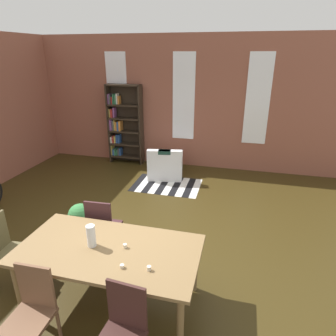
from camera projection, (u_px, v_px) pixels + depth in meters
name	position (u px, v px, depth m)	size (l,w,h in m)	color
ground_plane	(132.00, 250.00, 4.46)	(9.88, 9.88, 0.00)	#382C11
back_wall_brick	(184.00, 103.00, 7.35)	(8.54, 0.12, 3.24)	#91523F
window_pane_0	(117.00, 95.00, 7.63)	(0.55, 0.02, 2.10)	white
window_pane_1	(184.00, 97.00, 7.22)	(0.55, 0.02, 2.10)	white
window_pane_2	(258.00, 100.00, 6.82)	(0.55, 0.02, 2.10)	white
dining_table	(109.00, 254.00, 3.31)	(2.05, 1.05, 0.77)	olive
vase_on_table	(91.00, 236.00, 3.28)	(0.10, 0.10, 0.26)	silver
tealight_candle_0	(149.00, 268.00, 2.94)	(0.04, 0.04, 0.05)	silver
tealight_candle_1	(125.00, 246.00, 3.28)	(0.04, 0.04, 0.05)	silver
tealight_candle_2	(122.00, 266.00, 2.98)	(0.04, 0.04, 0.04)	silver
dining_chair_head_left	(7.00, 248.00, 3.69)	(0.43, 0.43, 0.95)	brown
dining_chair_near_right	(122.00, 331.00, 2.59)	(0.43, 0.43, 0.95)	#3A201C
dining_chair_far_left	(103.00, 226.00, 4.16)	(0.42, 0.42, 0.95)	#3E2226
dining_chair_near_left	(32.00, 310.00, 2.80)	(0.41, 0.41, 0.95)	brown
bookshelf_tall	(123.00, 125.00, 7.71)	(0.91, 0.28, 2.07)	#2D2319
armchair_white	(166.00, 166.00, 7.03)	(0.93, 0.93, 0.75)	silver
potted_plant_by_shelf	(80.00, 217.00, 4.75)	(0.38, 0.38, 0.55)	#9E6042
striped_rug	(167.00, 185.00, 6.65)	(1.50, 1.01, 0.01)	black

